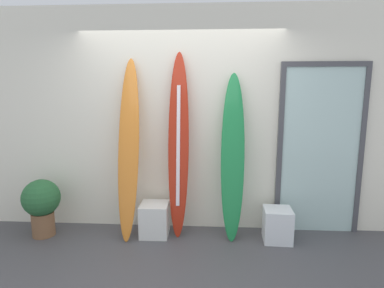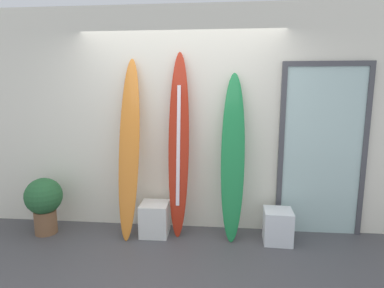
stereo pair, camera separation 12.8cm
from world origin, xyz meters
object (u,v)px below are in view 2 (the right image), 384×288
(surfboard_crimson, at_px, (179,147))
(glass_door, at_px, (322,148))
(surfboard_sunset, at_px, (129,150))
(display_block_left, at_px, (155,219))
(surfboard_emerald, at_px, (233,158))
(potted_plant, at_px, (44,201))
(display_block_center, at_px, (278,226))

(surfboard_crimson, xyz_separation_m, glass_door, (1.74, 0.18, -0.01))
(surfboard_sunset, xyz_separation_m, display_block_left, (0.30, 0.00, -0.87))
(surfboard_emerald, relative_size, display_block_left, 4.94)
(surfboard_crimson, xyz_separation_m, potted_plant, (-1.67, -0.17, -0.68))
(surfboard_crimson, relative_size, display_block_left, 5.55)
(display_block_center, bearing_deg, potted_plant, -179.26)
(surfboard_sunset, distance_m, display_block_left, 0.92)
(surfboard_crimson, bearing_deg, potted_plant, -174.24)
(surfboard_crimson, xyz_separation_m, surfboard_emerald, (0.65, -0.04, -0.12))
(display_block_center, relative_size, potted_plant, 0.55)
(surfboard_sunset, height_order, glass_door, surfboard_sunset)
(surfboard_sunset, bearing_deg, display_block_center, -1.72)
(display_block_left, height_order, potted_plant, potted_plant)
(surfboard_sunset, height_order, display_block_left, surfboard_sunset)
(surfboard_crimson, xyz_separation_m, display_block_center, (1.20, -0.13, -0.91))
(display_block_center, height_order, glass_door, glass_door)
(surfboard_sunset, bearing_deg, glass_door, 6.39)
(surfboard_crimson, distance_m, display_block_left, 0.95)
(glass_door, xyz_separation_m, potted_plant, (-3.41, -0.35, -0.67))
(display_block_left, distance_m, display_block_center, 1.49)
(surfboard_sunset, relative_size, potted_plant, 3.04)
(surfboard_sunset, bearing_deg, potted_plant, -175.20)
(surfboard_crimson, relative_size, potted_plant, 3.14)
(surfboard_sunset, bearing_deg, display_block_left, 0.82)
(glass_door, bearing_deg, potted_plant, -174.11)
(surfboard_crimson, bearing_deg, surfboard_emerald, -3.23)
(surfboard_sunset, height_order, potted_plant, surfboard_sunset)
(display_block_center, bearing_deg, surfboard_sunset, 178.28)
(potted_plant, bearing_deg, surfboard_emerald, 3.25)
(display_block_left, height_order, display_block_center, display_block_left)
(surfboard_emerald, relative_size, glass_door, 0.94)
(surfboard_crimson, xyz_separation_m, display_block_left, (-0.30, -0.07, -0.90))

